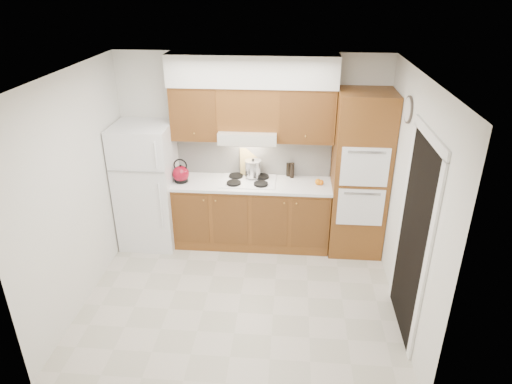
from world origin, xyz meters
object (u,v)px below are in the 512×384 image
kettle (181,174)px  stock_pot (253,169)px  fridge (147,186)px  oven_cabinet (359,175)px

kettle → stock_pot: bearing=12.5°
fridge → stock_pot: 1.46m
fridge → oven_cabinet: oven_cabinet is taller
fridge → kettle: bearing=-2.0°
oven_cabinet → kettle: size_ratio=9.93×
kettle → stock_pot: (0.95, 0.20, 0.02)m
fridge → oven_cabinet: size_ratio=0.78×
fridge → kettle: 0.52m
fridge → stock_pot: fridge is taller
fridge → kettle: (0.48, -0.02, 0.20)m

